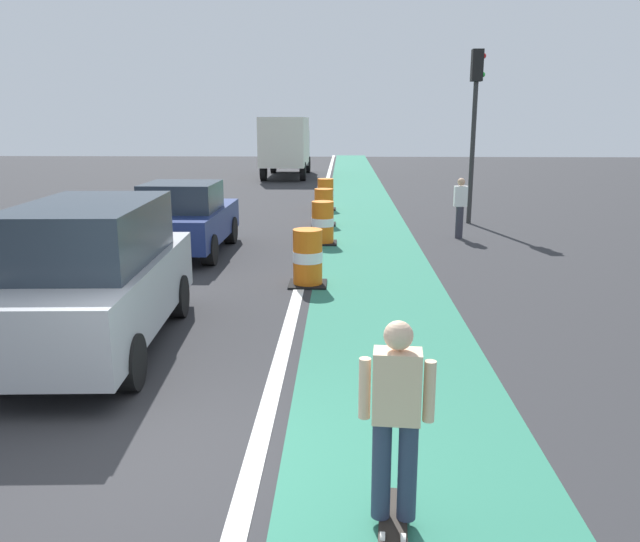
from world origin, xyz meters
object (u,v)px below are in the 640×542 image
Objects in this scene: traffic_barrel_back at (324,207)px; delivery_truck_down_block at (286,143)px; traffic_barrel_far at (325,195)px; pedestrian_crossing at (460,206)px; skateboarder_on_lane at (396,419)px; traffic_light_corner at (475,106)px; traffic_barrel_front at (308,258)px; parked_suv_nearest at (93,276)px; parked_sedan_second at (185,219)px; traffic_barrel_mid at (323,223)px.

traffic_barrel_back is 16.69m from delivery_truck_down_block.
traffic_barrel_far is 6.60m from pedestrian_crossing.
skateboarder_on_lane is 0.22× the size of delivery_truck_down_block.
pedestrian_crossing is (6.25, -18.54, -0.98)m from delivery_truck_down_block.
traffic_barrel_far is 0.21× the size of traffic_light_corner.
traffic_barrel_front is at bearing 98.24° from skateboarder_on_lane.
traffic_barrel_far is 0.14× the size of delivery_truck_down_block.
pedestrian_crossing is (3.79, 5.11, 0.33)m from traffic_barrel_front.
traffic_barrel_far is 6.10m from traffic_light_corner.
parked_sedan_second is at bearing 92.83° from parked_suv_nearest.
traffic_light_corner reaches higher than traffic_barrel_front.
traffic_barrel_mid is at bearing -88.83° from traffic_barrel_back.
pedestrian_crossing is at bearing 52.98° from parked_suv_nearest.
traffic_barrel_front is at bearing 52.33° from parked_suv_nearest.
traffic_barrel_mid is (0.15, 4.21, 0.00)m from traffic_barrel_front.
parked_sedan_second is 3.77× the size of traffic_barrel_front.
traffic_barrel_far is at bearing -79.15° from delivery_truck_down_block.
skateboarder_on_lane reaches higher than traffic_barrel_far.
traffic_barrel_mid and traffic_barrel_far have the same top height.
traffic_barrel_back is (-0.06, 3.00, 0.00)m from traffic_barrel_mid.
traffic_light_corner is at bearing 38.30° from traffic_barrel_mid.
traffic_light_corner is at bearing 77.01° from skateboarder_on_lane.
parked_suv_nearest is 1.14× the size of parked_sedan_second.
traffic_barrel_back is (-0.98, 14.63, -0.38)m from skateboarder_on_lane.
parked_sedan_second reaches higher than traffic_barrel_mid.
traffic_light_corner is (4.40, 3.48, 2.97)m from traffic_barrel_mid.
delivery_truck_down_block reaches higher than traffic_barrel_back.
traffic_barrel_mid is 1.00× the size of traffic_barrel_back.
parked_sedan_second is 3.77× the size of traffic_barrel_back.
pedestrian_crossing is (6.85, 2.24, 0.03)m from parked_sedan_second.
parked_sedan_second is 5.37m from traffic_barrel_back.
traffic_barrel_front is (-1.07, 7.41, -0.38)m from skateboarder_on_lane.
traffic_barrel_mid is (2.89, 7.76, -0.50)m from parked_suv_nearest.
skateboarder_on_lane is 1.55× the size of traffic_barrel_mid.
parked_suv_nearest reaches higher than traffic_barrel_far.
delivery_truck_down_block is at bearing 113.72° from traffic_light_corner.
traffic_barrel_front is 10.54m from traffic_barrel_far.
pedestrian_crossing is at bearing 77.75° from skateboarder_on_lane.
skateboarder_on_lane is at bearing -85.48° from traffic_barrel_mid.
delivery_truck_down_block is (-2.61, 19.44, 1.31)m from traffic_barrel_mid.
skateboarder_on_lane is at bearing -45.39° from parked_suv_nearest.
traffic_barrel_back is at bearing 89.26° from traffic_barrel_front.
traffic_barrel_front is (3.06, -2.87, -0.30)m from parked_sedan_second.
parked_sedan_second is 3.77× the size of traffic_barrel_mid.
parked_sedan_second is 20.81m from delivery_truck_down_block.
traffic_light_corner is 3.17× the size of pedestrian_crossing.
parked_suv_nearest is 11.14m from traffic_barrel_back.
parked_sedan_second is at bearing -147.67° from traffic_light_corner.
parked_sedan_second is 4.21m from traffic_barrel_front.
parked_suv_nearest is at bearing -122.99° from traffic_light_corner.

